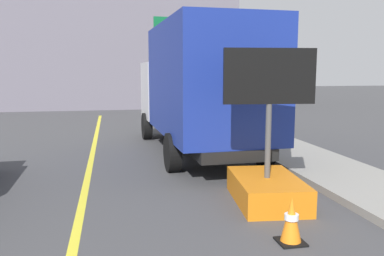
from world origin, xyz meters
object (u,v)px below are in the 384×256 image
object	(u,v)px
box_truck	(200,87)
highway_guide_sign	(194,48)
arrow_board_trailer	(267,176)
traffic_cone_mid_lane	(291,221)

from	to	relation	value
box_truck	highway_guide_sign	bearing A→B (deg)	79.36
arrow_board_trailer	highway_guide_sign	bearing A→B (deg)	84.12
highway_guide_sign	box_truck	bearing A→B (deg)	-100.64
arrow_board_trailer	box_truck	distance (m)	4.67
arrow_board_trailer	traffic_cone_mid_lane	bearing A→B (deg)	-101.09
arrow_board_trailer	highway_guide_sign	size ratio (longest dim) A/B	0.54
arrow_board_trailer	box_truck	world-z (taller)	box_truck
highway_guide_sign	arrow_board_trailer	bearing A→B (deg)	-95.88
arrow_board_trailer	box_truck	size ratio (longest dim) A/B	0.37
highway_guide_sign	traffic_cone_mid_lane	bearing A→B (deg)	-96.50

